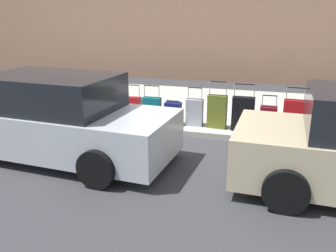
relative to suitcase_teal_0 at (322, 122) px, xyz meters
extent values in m
plane|color=#333335|center=(3.47, 0.44, -0.46)|extent=(40.00, 40.00, 0.00)
cube|color=#ADA89E|center=(3.47, -2.06, -0.39)|extent=(18.00, 5.00, 0.14)
cube|color=#0F606B|center=(0.00, 0.00, 0.00)|extent=(0.50, 0.28, 0.65)
cube|color=black|center=(0.00, 0.00, 0.00)|extent=(0.50, 0.07, 0.66)
cylinder|color=gray|center=(-0.21, 0.01, 0.44)|extent=(0.02, 0.02, 0.24)
cylinder|color=gray|center=(0.21, -0.01, 0.44)|extent=(0.02, 0.02, 0.24)
cylinder|color=black|center=(0.00, 0.00, 0.56)|extent=(0.43, 0.05, 0.02)
cylinder|color=black|center=(-0.22, 0.01, -0.30)|extent=(0.05, 0.02, 0.04)
cylinder|color=black|center=(0.22, -0.01, -0.30)|extent=(0.05, 0.02, 0.04)
cube|color=red|center=(0.58, 0.04, 0.06)|extent=(0.44, 0.25, 0.78)
cube|color=black|center=(0.58, 0.04, 0.06)|extent=(0.44, 0.07, 0.79)
cylinder|color=gray|center=(0.40, 0.06, 0.58)|extent=(0.02, 0.02, 0.26)
cylinder|color=gray|center=(0.76, 0.02, 0.58)|extent=(0.02, 0.02, 0.26)
cylinder|color=black|center=(0.58, 0.04, 0.71)|extent=(0.37, 0.05, 0.02)
cylinder|color=black|center=(0.39, 0.06, -0.30)|extent=(0.05, 0.02, 0.04)
cylinder|color=black|center=(0.77, 0.02, -0.30)|extent=(0.05, 0.02, 0.04)
cube|color=maroon|center=(1.10, -0.04, -0.04)|extent=(0.36, 0.26, 0.57)
cube|color=black|center=(1.10, -0.04, -0.04)|extent=(0.36, 0.05, 0.59)
cylinder|color=gray|center=(0.95, -0.04, 0.37)|extent=(0.02, 0.02, 0.25)
cylinder|color=gray|center=(1.24, -0.05, 0.37)|extent=(0.02, 0.02, 0.25)
cylinder|color=black|center=(1.10, -0.04, 0.50)|extent=(0.30, 0.03, 0.02)
cylinder|color=black|center=(0.94, -0.04, -0.30)|extent=(0.04, 0.02, 0.04)
cylinder|color=black|center=(1.25, -0.05, -0.30)|extent=(0.04, 0.02, 0.04)
cube|color=black|center=(1.64, 0.02, 0.06)|extent=(0.48, 0.22, 0.77)
cube|color=black|center=(1.64, 0.02, 0.06)|extent=(0.49, 0.04, 0.78)
cylinder|color=gray|center=(1.43, 0.02, 0.58)|extent=(0.02, 0.02, 0.29)
cylinder|color=gray|center=(1.85, 0.02, 0.58)|extent=(0.02, 0.02, 0.29)
cylinder|color=black|center=(1.64, 0.02, 0.73)|extent=(0.42, 0.02, 0.02)
cylinder|color=black|center=(1.42, 0.02, -0.30)|extent=(0.04, 0.02, 0.04)
cylinder|color=black|center=(1.86, 0.02, -0.30)|extent=(0.04, 0.02, 0.04)
cube|color=#59601E|center=(2.22, -0.01, 0.06)|extent=(0.44, 0.21, 0.76)
cube|color=black|center=(2.22, -0.01, 0.06)|extent=(0.44, 0.06, 0.78)
cylinder|color=gray|center=(2.04, 0.00, 0.59)|extent=(0.02, 0.02, 0.31)
cylinder|color=gray|center=(2.41, -0.02, 0.59)|extent=(0.02, 0.02, 0.31)
cylinder|color=black|center=(2.22, -0.01, 0.75)|extent=(0.37, 0.05, 0.02)
cylinder|color=black|center=(2.03, 0.00, -0.30)|extent=(0.05, 0.02, 0.04)
cylinder|color=black|center=(2.41, -0.02, -0.30)|extent=(0.05, 0.02, 0.04)
cube|color=#9EA0A8|center=(2.76, -0.05, -0.01)|extent=(0.38, 0.24, 0.63)
cube|color=black|center=(2.76, -0.05, -0.01)|extent=(0.39, 0.04, 0.65)
cylinder|color=gray|center=(2.59, -0.05, 0.44)|extent=(0.02, 0.02, 0.26)
cylinder|color=gray|center=(2.92, -0.05, 0.44)|extent=(0.02, 0.02, 0.26)
cylinder|color=black|center=(2.76, -0.05, 0.57)|extent=(0.32, 0.03, 0.02)
cylinder|color=black|center=(2.59, -0.05, -0.30)|extent=(0.04, 0.02, 0.04)
cylinder|color=black|center=(2.92, -0.05, -0.30)|extent=(0.04, 0.02, 0.04)
cube|color=navy|center=(3.26, 0.02, -0.06)|extent=(0.38, 0.25, 0.53)
cube|color=black|center=(3.26, 0.02, -0.06)|extent=(0.38, 0.05, 0.54)
cylinder|color=gray|center=(3.10, 0.03, 0.23)|extent=(0.02, 0.02, 0.04)
cylinder|color=gray|center=(3.41, 0.02, 0.23)|extent=(0.02, 0.02, 0.04)
cylinder|color=black|center=(3.26, 0.02, 0.25)|extent=(0.31, 0.03, 0.02)
cylinder|color=black|center=(3.10, 0.03, -0.30)|extent=(0.04, 0.02, 0.04)
cylinder|color=black|center=(3.42, 0.02, -0.30)|extent=(0.04, 0.02, 0.04)
cube|color=#0F606B|center=(3.78, 0.03, -0.01)|extent=(0.43, 0.20, 0.62)
cube|color=black|center=(3.78, 0.03, -0.01)|extent=(0.44, 0.04, 0.63)
cylinder|color=gray|center=(3.60, 0.03, 0.44)|extent=(0.02, 0.02, 0.28)
cylinder|color=gray|center=(3.97, 0.03, 0.44)|extent=(0.02, 0.02, 0.28)
cylinder|color=black|center=(3.78, 0.03, 0.58)|extent=(0.37, 0.03, 0.02)
cylinder|color=black|center=(3.59, 0.03, -0.30)|extent=(0.04, 0.02, 0.04)
cylinder|color=black|center=(3.97, 0.03, -0.30)|extent=(0.04, 0.02, 0.04)
cube|color=red|center=(4.36, -0.10, -0.04)|extent=(0.48, 0.21, 0.57)
cube|color=black|center=(4.36, -0.10, -0.04)|extent=(0.49, 0.05, 0.58)
cylinder|color=gray|center=(4.15, -0.11, 0.39)|extent=(0.02, 0.02, 0.30)
cylinder|color=gray|center=(4.57, -0.09, 0.39)|extent=(0.02, 0.02, 0.30)
cylinder|color=black|center=(4.36, -0.10, 0.54)|extent=(0.42, 0.04, 0.02)
cylinder|color=black|center=(4.15, -0.11, -0.30)|extent=(0.04, 0.02, 0.04)
cylinder|color=black|center=(4.57, -0.09, -0.30)|extent=(0.04, 0.02, 0.04)
cube|color=maroon|center=(4.97, -0.10, -0.07)|extent=(0.50, 0.24, 0.50)
cube|color=black|center=(4.97, -0.10, -0.07)|extent=(0.51, 0.05, 0.51)
cylinder|color=gray|center=(4.75, -0.10, 0.30)|extent=(0.02, 0.02, 0.24)
cylinder|color=gray|center=(5.19, -0.09, 0.30)|extent=(0.02, 0.02, 0.24)
cylinder|color=black|center=(4.97, -0.10, 0.42)|extent=(0.44, 0.03, 0.02)
cylinder|color=black|center=(4.75, -0.10, -0.30)|extent=(0.04, 0.02, 0.04)
cylinder|color=black|center=(5.19, -0.09, -0.30)|extent=(0.04, 0.02, 0.04)
cube|color=black|center=(5.54, -0.02, -0.02)|extent=(0.40, 0.26, 0.62)
cube|color=black|center=(5.54, -0.02, -0.02)|extent=(0.40, 0.06, 0.63)
cylinder|color=gray|center=(5.37, -0.03, 0.31)|extent=(0.02, 0.02, 0.04)
cylinder|color=gray|center=(5.70, -0.02, 0.31)|extent=(0.02, 0.02, 0.04)
cylinder|color=black|center=(5.54, -0.02, 0.33)|extent=(0.33, 0.04, 0.02)
cylinder|color=black|center=(5.37, -0.03, -0.30)|extent=(0.04, 0.02, 0.04)
cylinder|color=black|center=(5.71, -0.02, -0.30)|extent=(0.04, 0.02, 0.04)
cylinder|color=#99999E|center=(6.43, -0.03, 0.02)|extent=(0.20, 0.20, 0.69)
sphere|color=#99999E|center=(6.43, -0.03, 0.42)|extent=(0.21, 0.21, 0.21)
cylinder|color=#99999E|center=(6.58, -0.03, 0.06)|extent=(0.09, 0.10, 0.09)
cylinder|color=#99999E|center=(6.28, -0.03, 0.06)|extent=(0.09, 0.10, 0.09)
cylinder|color=brown|center=(7.15, 0.12, 0.07)|extent=(0.15, 0.15, 0.79)
cylinder|color=black|center=(0.78, 3.12, -0.14)|extent=(0.65, 0.24, 0.64)
cylinder|color=black|center=(0.72, 1.29, -0.14)|extent=(0.65, 0.24, 0.64)
cube|color=#B2B5BA|center=(4.97, 2.25, 0.10)|extent=(4.69, 1.99, 0.78)
cube|color=black|center=(4.97, 2.25, 0.80)|extent=(2.48, 1.72, 0.63)
cylinder|color=black|center=(6.34, 1.29, -0.14)|extent=(0.65, 0.26, 0.64)
cylinder|color=black|center=(3.60, 3.20, -0.14)|extent=(0.65, 0.26, 0.64)
cylinder|color=black|center=(3.50, 1.46, -0.14)|extent=(0.65, 0.26, 0.64)
camera|label=1|loc=(1.09, 7.70, 2.14)|focal=37.44mm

